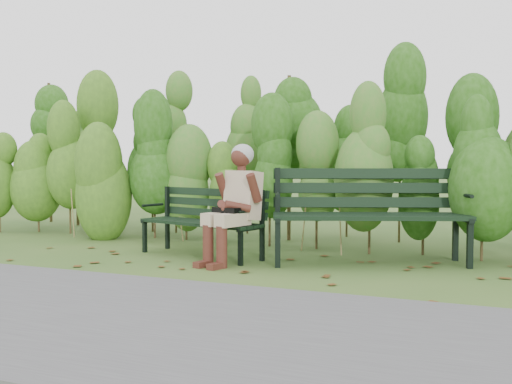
% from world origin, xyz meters
% --- Properties ---
extents(ground, '(80.00, 80.00, 0.00)m').
position_xyz_m(ground, '(0.00, 0.00, 0.00)').
color(ground, '#2F561D').
extents(footpath, '(60.00, 2.50, 0.01)m').
position_xyz_m(footpath, '(0.00, -2.20, 0.01)').
color(footpath, '#474749').
rests_on(footpath, ground).
extents(hedge_band, '(11.04, 1.67, 2.42)m').
position_xyz_m(hedge_band, '(0.00, 1.86, 1.26)').
color(hedge_band, '#47381E').
rests_on(hedge_band, ground).
extents(leaf_litter, '(5.88, 2.21, 0.01)m').
position_xyz_m(leaf_litter, '(0.02, -0.05, 0.00)').
color(leaf_litter, '#593916').
rests_on(leaf_litter, ground).
extents(bench_left, '(1.62, 0.89, 0.77)m').
position_xyz_m(bench_left, '(-0.67, 0.46, 0.45)').
color(bench_left, black).
rests_on(bench_left, ground).
extents(bench_right, '(2.13, 1.34, 1.01)m').
position_xyz_m(bench_right, '(1.14, 0.73, 0.60)').
color(bench_right, black).
rests_on(bench_right, ground).
extents(seated_woman, '(0.57, 0.83, 1.27)m').
position_xyz_m(seated_woman, '(-0.16, 0.15, 0.70)').
color(seated_woman, tan).
rests_on(seated_woman, ground).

